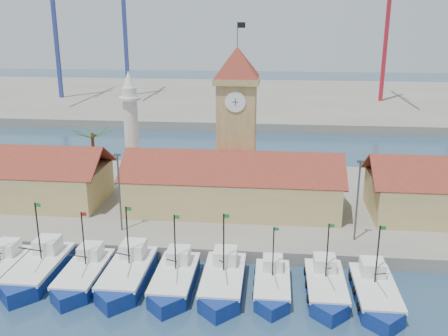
# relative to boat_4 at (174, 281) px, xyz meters

# --- Properties ---
(ground) EXTENTS (400.00, 400.00, 0.00)m
(ground) POSITION_rel_boat_4_xyz_m (4.07, -2.45, -0.79)
(ground) COLOR navy
(ground) RESTS_ON ground
(quay) EXTENTS (140.00, 32.00, 1.50)m
(quay) POSITION_rel_boat_4_xyz_m (4.07, 21.55, -0.04)
(quay) COLOR gray
(quay) RESTS_ON ground
(terminal) EXTENTS (240.00, 80.00, 2.00)m
(terminal) POSITION_rel_boat_4_xyz_m (4.07, 107.55, 0.21)
(terminal) COLOR gray
(terminal) RESTS_ON ground
(boat_1) EXTENTS (3.91, 10.70, 8.10)m
(boat_1) POSITION_rel_boat_4_xyz_m (-13.73, 0.51, 0.05)
(boat_1) COLOR navy
(boat_1) RESTS_ON ground
(boat_2) EXTENTS (3.61, 9.90, 7.49)m
(boat_2) POSITION_rel_boat_4_xyz_m (-8.98, 0.09, -0.01)
(boat_2) COLOR navy
(boat_2) RESTS_ON ground
(boat_3) EXTENTS (3.91, 10.70, 8.10)m
(boat_3) POSITION_rel_boat_4_xyz_m (-4.72, 0.42, 0.05)
(boat_3) COLOR navy
(boat_3) RESTS_ON ground
(boat_4) EXTENTS (3.68, 10.07, 7.62)m
(boat_4) POSITION_rel_boat_4_xyz_m (0.00, 0.00, 0.00)
(boat_4) COLOR navy
(boat_4) RESTS_ON ground
(boat_5) EXTENTS (3.81, 10.43, 7.89)m
(boat_5) POSITION_rel_boat_4_xyz_m (4.63, 0.05, 0.03)
(boat_5) COLOR navy
(boat_5) RESTS_ON ground
(boat_6) EXTENTS (3.25, 8.92, 6.75)m
(boat_6) POSITION_rel_boat_4_xyz_m (9.26, 0.10, -0.09)
(boat_6) COLOR navy
(boat_6) RESTS_ON ground
(boat_7) EXTENTS (3.52, 9.63, 7.29)m
(boat_7) POSITION_rel_boat_4_xyz_m (14.22, 0.12, -0.03)
(boat_7) COLOR navy
(boat_7) RESTS_ON ground
(boat_8) EXTENTS (3.67, 10.06, 7.61)m
(boat_8) POSITION_rel_boat_4_xyz_m (18.57, -0.62, -0.00)
(boat_8) COLOR navy
(boat_8) RESTS_ON ground
(hall_center) EXTENTS (27.04, 10.13, 7.61)m
(hall_center) POSITION_rel_boat_4_xyz_m (4.07, 17.55, 3.20)
(hall_center) COLOR tan
(hall_center) RESTS_ON quay
(clock_tower) EXTENTS (5.80, 5.80, 22.70)m
(clock_tower) POSITION_rel_boat_4_xyz_m (4.07, 23.54, 11.17)
(clock_tower) COLOR tan
(clock_tower) RESTS_ON quay
(minaret) EXTENTS (3.00, 3.00, 16.30)m
(minaret) POSITION_rel_boat_4_xyz_m (-10.93, 25.55, 8.94)
(minaret) COLOR silver
(minaret) RESTS_ON quay
(palm_tree) EXTENTS (5.60, 5.03, 8.39)m
(palm_tree) POSITION_rel_boat_4_xyz_m (-15.93, 23.55, 5.46)
(palm_tree) COLOR brown
(palm_tree) RESTS_ON quay
(lamp_posts) EXTENTS (80.70, 0.25, 9.03)m
(lamp_posts) POSITION_rel_boat_4_xyz_m (4.57, 9.55, 5.69)
(lamp_posts) COLOR #3F3F44
(lamp_posts) RESTS_ON quay
(crane_blue_far) EXTENTS (1.00, 37.89, 47.68)m
(crane_blue_far) POSITION_rel_boat_4_xyz_m (-53.42, 97.54, 28.10)
(crane_blue_far) COLOR navy
(crane_blue_far) RESTS_ON terminal
(crane_blue_near) EXTENTS (1.00, 29.91, 39.73)m
(crane_blue_near) POSITION_rel_boat_4_xyz_m (-34.95, 104.47, 23.04)
(crane_blue_near) COLOR navy
(crane_blue_near) RESTS_ON terminal
(crane_red_right) EXTENTS (1.00, 33.68, 40.85)m
(crane_red_right) POSITION_rel_boat_4_xyz_m (38.75, 100.96, 23.97)
(crane_red_right) COLOR #AA1A27
(crane_red_right) RESTS_ON terminal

